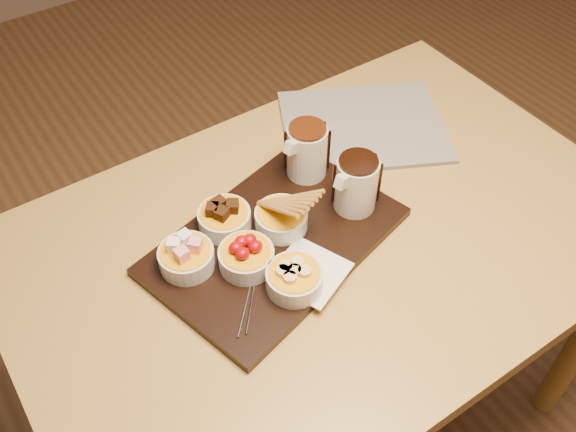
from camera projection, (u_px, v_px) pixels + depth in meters
ground at (315, 410)px, 1.78m from camera, size 5.00×5.00×0.00m
dining_table at (325, 265)px, 1.30m from camera, size 1.20×0.80×0.75m
serving_board at (275, 241)px, 1.20m from camera, size 0.52×0.41×0.02m
napkin at (309, 272)px, 1.14m from camera, size 0.16×0.16×0.00m
bowl_marshmallows at (187, 258)px, 1.14m from camera, size 0.10×0.10×0.04m
bowl_cake at (225, 219)px, 1.20m from camera, size 0.10×0.10×0.04m
bowl_strawberries at (246, 258)px, 1.14m from camera, size 0.10×0.10×0.04m
bowl_biscotti at (281, 219)px, 1.20m from camera, size 0.10×0.10×0.04m
bowl_bananas at (294, 280)px, 1.10m from camera, size 0.10×0.10×0.04m
pitcher_dark_chocolate at (356, 185)px, 1.21m from camera, size 0.10×0.10×0.11m
pitcher_milk_chocolate at (307, 152)px, 1.27m from camera, size 0.10×0.10×0.11m
fondue_skewers at (253, 274)px, 1.13m from camera, size 0.21×0.20×0.01m
newspaper at (363, 126)px, 1.43m from camera, size 0.44×0.41×0.01m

